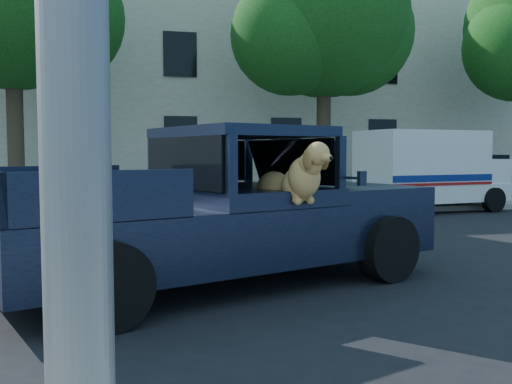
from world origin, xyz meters
TOP-DOWN VIEW (x-y plane):
  - ground at (0.00, 0.00)m, footprint 120.00×120.00m
  - far_sidewalk at (0.00, 9.20)m, footprint 60.00×4.00m
  - lane_stripes at (2.00, 3.40)m, footprint 21.60×0.14m
  - street_tree_left at (-3.97, 9.62)m, footprint 6.00×5.20m
  - street_tree_mid at (5.03, 9.62)m, footprint 6.00×5.20m
  - building_main at (3.00, 16.50)m, footprint 26.00×6.00m
  - pickup_truck at (-0.21, -0.15)m, footprint 6.03×3.92m
  - mail_truck at (7.37, 7.35)m, footprint 4.45×2.70m

SIDE VIEW (x-z plane):
  - ground at x=0.00m, z-range 0.00..0.00m
  - lane_stripes at x=2.00m, z-range 0.00..0.01m
  - far_sidewalk at x=0.00m, z-range 0.00..0.15m
  - pickup_truck at x=-0.21m, z-range -0.33..1.69m
  - mail_truck at x=7.37m, z-range -0.14..2.15m
  - building_main at x=3.00m, z-range 0.00..9.00m
  - street_tree_left at x=-3.97m, z-range 1.41..10.01m
  - street_tree_mid at x=5.03m, z-range 1.41..10.01m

